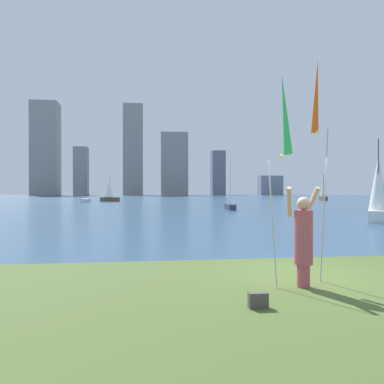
{
  "coord_description": "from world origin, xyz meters",
  "views": [
    {
      "loc": [
        -3.62,
        -7.87,
        1.87
      ],
      "look_at": [
        -0.85,
        13.88,
        1.7
      ],
      "focal_mm": 35.64,
      "sensor_mm": 36.0,
      "label": 1
    }
  ],
  "objects_px": {
    "bag": "(258,300)",
    "sailboat_3": "(230,206)",
    "kite_flag_left": "(284,117)",
    "sailboat_0": "(109,191)",
    "sailboat_7": "(323,191)",
    "person": "(303,238)",
    "kite_flag_right": "(316,101)",
    "sailboat_1": "(378,191)",
    "sailboat_2": "(86,200)"
  },
  "relations": [
    {
      "from": "bag",
      "to": "sailboat_3",
      "type": "distance_m",
      "value": 28.29
    },
    {
      "from": "kite_flag_left",
      "to": "bag",
      "type": "height_order",
      "value": "kite_flag_left"
    },
    {
      "from": "sailboat_0",
      "to": "sailboat_7",
      "type": "relative_size",
      "value": 0.91
    },
    {
      "from": "sailboat_3",
      "to": "kite_flag_left",
      "type": "bearing_deg",
      "value": -100.99
    },
    {
      "from": "person",
      "to": "kite_flag_left",
      "type": "relative_size",
      "value": 0.48
    },
    {
      "from": "bag",
      "to": "sailboat_7",
      "type": "distance_m",
      "value": 60.06
    },
    {
      "from": "kite_flag_left",
      "to": "sailboat_3",
      "type": "xyz_separation_m",
      "value": [
        5.23,
        26.92,
        -2.85
      ]
    },
    {
      "from": "kite_flag_right",
      "to": "sailboat_3",
      "type": "height_order",
      "value": "sailboat_3"
    },
    {
      "from": "sailboat_1",
      "to": "sailboat_3",
      "type": "height_order",
      "value": "sailboat_3"
    },
    {
      "from": "person",
      "to": "kite_flag_left",
      "type": "xyz_separation_m",
      "value": [
        -0.53,
        -0.39,
        2.22
      ]
    },
    {
      "from": "person",
      "to": "sailboat_3",
      "type": "relative_size",
      "value": 0.41
    },
    {
      "from": "bag",
      "to": "sailboat_3",
      "type": "bearing_deg",
      "value": 77.89
    },
    {
      "from": "kite_flag_left",
      "to": "sailboat_1",
      "type": "distance_m",
      "value": 17.4
    },
    {
      "from": "kite_flag_left",
      "to": "sailboat_0",
      "type": "height_order",
      "value": "kite_flag_left"
    },
    {
      "from": "person",
      "to": "sailboat_2",
      "type": "height_order",
      "value": "sailboat_2"
    },
    {
      "from": "sailboat_1",
      "to": "sailboat_3",
      "type": "relative_size",
      "value": 1.0
    },
    {
      "from": "bag",
      "to": "sailboat_2",
      "type": "distance_m",
      "value": 49.74
    },
    {
      "from": "sailboat_3",
      "to": "person",
      "type": "bearing_deg",
      "value": -100.04
    },
    {
      "from": "sailboat_1",
      "to": "sailboat_3",
      "type": "bearing_deg",
      "value": 112.57
    },
    {
      "from": "kite_flag_right",
      "to": "sailboat_3",
      "type": "distance_m",
      "value": 26.5
    },
    {
      "from": "sailboat_1",
      "to": "sailboat_7",
      "type": "height_order",
      "value": "sailboat_1"
    },
    {
      "from": "sailboat_1",
      "to": "sailboat_2",
      "type": "distance_m",
      "value": 40.52
    },
    {
      "from": "person",
      "to": "sailboat_7",
      "type": "relative_size",
      "value": 0.45
    },
    {
      "from": "kite_flag_left",
      "to": "bag",
      "type": "xyz_separation_m",
      "value": [
        -0.71,
        -0.74,
        -3.04
      ]
    },
    {
      "from": "sailboat_7",
      "to": "sailboat_0",
      "type": "bearing_deg",
      "value": -178.68
    },
    {
      "from": "kite_flag_left",
      "to": "sailboat_7",
      "type": "distance_m",
      "value": 59.09
    },
    {
      "from": "kite_flag_left",
      "to": "bag",
      "type": "bearing_deg",
      "value": -133.69
    },
    {
      "from": "kite_flag_right",
      "to": "sailboat_1",
      "type": "height_order",
      "value": "sailboat_1"
    },
    {
      "from": "kite_flag_left",
      "to": "sailboat_7",
      "type": "height_order",
      "value": "sailboat_7"
    },
    {
      "from": "kite_flag_right",
      "to": "sailboat_0",
      "type": "bearing_deg",
      "value": 99.76
    },
    {
      "from": "sailboat_0",
      "to": "sailboat_3",
      "type": "bearing_deg",
      "value": -62.62
    },
    {
      "from": "person",
      "to": "sailboat_2",
      "type": "bearing_deg",
      "value": 100.96
    },
    {
      "from": "person",
      "to": "sailboat_3",
      "type": "height_order",
      "value": "sailboat_3"
    },
    {
      "from": "sailboat_0",
      "to": "sailboat_2",
      "type": "relative_size",
      "value": 0.94
    },
    {
      "from": "sailboat_1",
      "to": "sailboat_2",
      "type": "height_order",
      "value": "sailboat_1"
    },
    {
      "from": "bag",
      "to": "sailboat_3",
      "type": "relative_size",
      "value": 0.07
    },
    {
      "from": "bag",
      "to": "sailboat_1",
      "type": "bearing_deg",
      "value": 51.31
    },
    {
      "from": "sailboat_1",
      "to": "person",
      "type": "bearing_deg",
      "value": -127.8
    },
    {
      "from": "sailboat_2",
      "to": "bag",
      "type": "bearing_deg",
      "value": -78.59
    },
    {
      "from": "kite_flag_right",
      "to": "sailboat_1",
      "type": "xyz_separation_m",
      "value": [
        9.7,
        12.62,
        -1.97
      ]
    },
    {
      "from": "kite_flag_left",
      "to": "sailboat_0",
      "type": "distance_m",
      "value": 52.45
    },
    {
      "from": "kite_flag_left",
      "to": "sailboat_2",
      "type": "distance_m",
      "value": 49.25
    },
    {
      "from": "sailboat_0",
      "to": "sailboat_7",
      "type": "bearing_deg",
      "value": 1.32
    },
    {
      "from": "bag",
      "to": "sailboat_1",
      "type": "height_order",
      "value": "sailboat_1"
    },
    {
      "from": "sailboat_3",
      "to": "sailboat_7",
      "type": "height_order",
      "value": "sailboat_3"
    },
    {
      "from": "sailboat_2",
      "to": "sailboat_7",
      "type": "relative_size",
      "value": 0.97
    },
    {
      "from": "kite_flag_left",
      "to": "bag",
      "type": "distance_m",
      "value": 3.21
    },
    {
      "from": "kite_flag_left",
      "to": "sailboat_2",
      "type": "height_order",
      "value": "sailboat_2"
    },
    {
      "from": "bag",
      "to": "kite_flag_right",
      "type": "bearing_deg",
      "value": 44.0
    },
    {
      "from": "bag",
      "to": "sailboat_0",
      "type": "bearing_deg",
      "value": 97.56
    }
  ]
}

